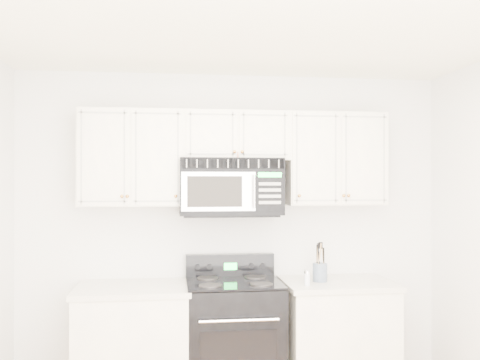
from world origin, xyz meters
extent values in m
cube|color=white|center=(0.00, 0.00, 2.60)|extent=(3.50, 3.50, 0.01)
cube|color=white|center=(0.00, 1.75, 1.30)|extent=(3.50, 0.01, 2.60)
cube|color=white|center=(-0.80, 1.44, 0.44)|extent=(0.82, 0.63, 0.88)
cube|color=silver|center=(-0.80, 1.44, 0.90)|extent=(0.86, 0.65, 0.04)
cube|color=white|center=(0.80, 1.44, 0.44)|extent=(0.82, 0.63, 0.88)
cube|color=silver|center=(0.80, 1.44, 0.90)|extent=(0.86, 0.65, 0.04)
cube|color=black|center=(-0.03, 1.44, 0.46)|extent=(0.73, 0.62, 0.92)
cube|color=black|center=(-0.03, 1.12, 0.45)|extent=(0.56, 0.01, 0.38)
cylinder|color=white|center=(-0.03, 1.10, 0.72)|extent=(0.58, 0.02, 0.02)
cube|color=black|center=(-0.03, 1.44, 0.93)|extent=(0.73, 0.62, 0.02)
cube|color=black|center=(-0.03, 1.71, 1.02)|extent=(0.73, 0.08, 0.19)
cube|color=#23FF4D|center=(-0.03, 1.67, 1.02)|extent=(0.11, 0.00, 0.06)
cube|color=white|center=(-0.82, 1.58, 1.90)|extent=(0.80, 0.33, 0.75)
cube|color=white|center=(0.82, 1.58, 1.90)|extent=(0.80, 0.33, 0.75)
cube|color=white|center=(0.00, 1.58, 2.08)|extent=(0.84, 0.33, 0.39)
sphere|color=#BB7F35|center=(-0.84, 1.40, 1.60)|extent=(0.03, 0.03, 0.03)
sphere|color=#BB7F35|center=(-0.48, 1.40, 1.60)|extent=(0.03, 0.03, 0.03)
sphere|color=#BB7F35|center=(0.48, 1.40, 1.60)|extent=(0.03, 0.03, 0.03)
sphere|color=#BB7F35|center=(0.84, 1.40, 1.60)|extent=(0.03, 0.03, 0.03)
sphere|color=#BB7F35|center=(-0.03, 1.40, 1.94)|extent=(0.03, 0.03, 0.03)
sphere|color=#BB7F35|center=(0.03, 1.40, 1.94)|extent=(0.03, 0.03, 0.03)
cylinder|color=red|center=(0.00, 1.40, 1.89)|extent=(0.01, 0.00, 0.10)
sphere|color=#BB7F35|center=(0.00, 1.40, 1.84)|extent=(0.03, 0.03, 0.03)
cube|color=black|center=(-0.05, 1.55, 1.67)|extent=(0.81, 0.40, 0.44)
cube|color=#A7A59E|center=(-0.05, 1.35, 1.85)|extent=(0.79, 0.01, 0.08)
cube|color=#BCBCBC|center=(-0.16, 1.34, 1.64)|extent=(0.56, 0.01, 0.30)
cube|color=black|center=(-0.19, 1.34, 1.64)|extent=(0.42, 0.01, 0.23)
cube|color=black|center=(0.24, 1.34, 1.64)|extent=(0.22, 0.01, 0.30)
cube|color=#23FF4D|center=(0.24, 1.34, 1.76)|extent=(0.18, 0.00, 0.04)
cylinder|color=white|center=(0.11, 1.31, 1.64)|extent=(0.02, 0.02, 0.25)
cylinder|color=slate|center=(0.65, 1.43, 0.99)|extent=(0.11, 0.11, 0.14)
cylinder|color=#A78154|center=(0.69, 1.43, 1.06)|extent=(0.01, 0.01, 0.25)
cylinder|color=black|center=(0.64, 1.46, 1.07)|extent=(0.01, 0.01, 0.27)
cylinder|color=#A78154|center=(0.64, 1.40, 1.08)|extent=(0.01, 0.01, 0.29)
cylinder|color=black|center=(0.69, 1.43, 1.06)|extent=(0.01, 0.01, 0.25)
cylinder|color=#A78154|center=(0.64, 1.46, 1.07)|extent=(0.01, 0.01, 0.27)
cylinder|color=black|center=(0.64, 1.40, 1.08)|extent=(0.01, 0.01, 0.29)
cylinder|color=silver|center=(0.51, 1.28, 0.97)|extent=(0.04, 0.04, 0.09)
cylinder|color=white|center=(0.51, 1.28, 1.02)|extent=(0.05, 0.05, 0.02)
cylinder|color=silver|center=(0.53, 1.36, 0.97)|extent=(0.04, 0.04, 0.09)
cylinder|color=white|center=(0.53, 1.36, 1.02)|extent=(0.05, 0.05, 0.02)
camera|label=1|loc=(-0.51, -2.68, 1.71)|focal=40.00mm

